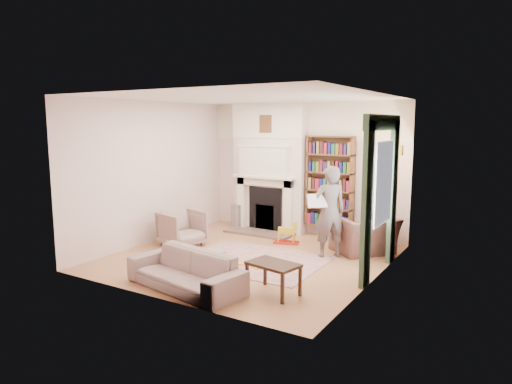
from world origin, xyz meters
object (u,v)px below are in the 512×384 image
Objects in this scene: armchair_reading at (364,235)px; rocking_horse at (286,233)px; armchair_left at (182,228)px; man_reading at (329,212)px; bookcase at (330,182)px; sofa at (185,271)px; coffee_table at (273,278)px; paraffin_heater at (236,217)px.

rocking_horse is at bearing -44.43° from armchair_reading.
man_reading is (2.72, 0.79, 0.47)m from armchair_left.
bookcase is at bearing 42.68° from rocking_horse.
armchair_left is at bearing -162.85° from rocking_horse.
armchair_left is (-3.17, -1.39, 0.01)m from armchair_reading.
sofa is 2.86m from man_reading.
bookcase is 3.59m from coffee_table.
armchair_left is at bearing -135.73° from bookcase.
armchair_left is 1.09× the size of coffee_table.
paraffin_heater is 1.10× the size of rocking_horse.
sofa is (-1.60, -3.16, -0.07)m from armchair_reading.
coffee_table is at bearing -48.99° from paraffin_heater.
paraffin_heater reaches higher than rocking_horse.
armchair_reading is 3.46m from armchair_left.
bookcase is 2.44× the size of armchair_left.
bookcase is 1.49m from man_reading.
armchair_left reaches higher than armchair_reading.
armchair_left is 1.38× the size of paraffin_heater.
sofa is at bearing -98.91° from bookcase.
paraffin_heater is 1.68m from rocking_horse.
coffee_table is at bearing -84.80° from rocking_horse.
rocking_horse is at bearing -64.88° from man_reading.
rocking_horse is (1.66, 1.19, -0.13)m from armchair_left.
armchair_reading reaches higher than paraffin_heater.
armchair_reading reaches higher than sofa.
rocking_horse is (-1.06, 0.40, -0.60)m from man_reading.
paraffin_heater is at bearing -58.97° from armchair_reading.
armchair_left is 1.52× the size of rocking_horse.
sofa is at bearing -123.78° from armchair_left.
armchair_reading is 1.89× the size of paraffin_heater.
rocking_horse is (1.57, -0.58, -0.06)m from paraffin_heater.
coffee_table is (0.03, -2.07, -0.59)m from man_reading.
armchair_reading is 2.71m from coffee_table.
armchair_reading is at bearing 72.94° from sofa.
armchair_reading is 1.49× the size of coffee_table.
armchair_reading is 0.56× the size of sofa.
paraffin_heater is at bearing 122.51° from sofa.
rocking_horse is (0.10, 2.96, -0.05)m from sofa.
paraffin_heater is at bearing 141.33° from rocking_horse.
paraffin_heater reaches higher than sofa.
bookcase reaches higher than coffee_table.
man_reading reaches higher than rocking_horse.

